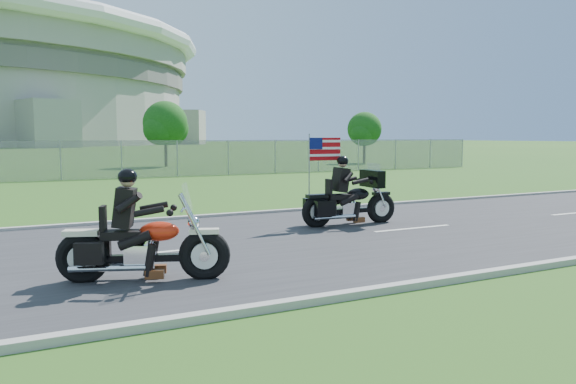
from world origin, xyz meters
name	(u,v)px	position (x,y,z in m)	size (l,w,h in m)	color
ground	(259,245)	(0.00, 0.00, 0.00)	(420.00, 420.00, 0.00)	#28531A
road	(259,244)	(0.00, 0.00, 0.02)	(120.00, 8.00, 0.04)	#28282B
curb_north	(198,217)	(0.00, 4.05, 0.05)	(120.00, 0.18, 0.12)	#9E9B93
curb_south	(376,291)	(0.00, -4.05, 0.05)	(120.00, 0.18, 0.12)	#9E9B93
tree_fence_near	(166,126)	(6.04, 30.04, 2.97)	(3.52, 3.28, 4.75)	#382316
tree_fence_far	(365,131)	(22.04, 28.03, 2.64)	(3.08, 2.87, 4.20)	#382316
motorcycle_lead	(141,247)	(-2.80, -1.91, 0.55)	(2.51, 1.24, 1.76)	black
motorcycle_follow	(349,202)	(2.99, 1.20, 0.60)	(2.61, 0.87, 2.18)	black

